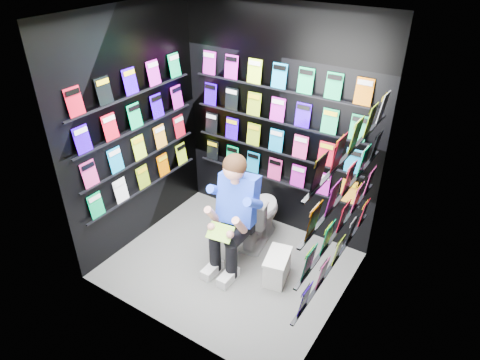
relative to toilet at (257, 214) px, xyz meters
The scene contains 14 objects.
floor 0.66m from the toilet, 92.21° to the right, with size 2.40×2.40×0.00m, color #5E5E5B.
ceiling 2.30m from the toilet, 92.21° to the right, with size 2.40×2.40×0.00m, color white.
wall_back 1.04m from the toilet, 92.70° to the left, with size 2.40×0.04×2.60m, color black.
wall_front 1.81m from the toilet, 90.78° to the right, with size 2.40×0.04×2.60m, color black.
wall_left 1.63m from the toilet, 155.77° to the right, with size 0.04×2.00×2.60m, color black.
wall_right 1.60m from the toilet, 25.00° to the right, with size 0.04×2.00×2.60m, color black.
comics_back 1.03m from the toilet, 92.89° to the left, with size 2.10×0.06×1.37m, color #E06A00, non-canonical shape.
comics_left 1.61m from the toilet, 155.23° to the right, with size 0.06×1.70×1.37m, color #E06A00, non-canonical shape.
comics_right 1.58m from the toilet, 25.57° to the right, with size 0.06×1.70×1.37m, color #E06A00, non-canonical shape.
toilet is the anchor object (origin of this frame).
longbox 0.71m from the toilet, 41.07° to the right, with size 0.21×0.37×0.28m, color white.
longbox_lid 0.68m from the toilet, 41.07° to the right, with size 0.22×0.39×0.03m, color white.
reader 0.56m from the toilet, 90.00° to the right, with size 0.54×0.79×1.45m, color blue, non-canonical shape.
held_comic 0.76m from the toilet, 90.00° to the right, with size 0.26×0.01×0.18m, color green.
Camera 1 is at (2.02, -2.91, 3.21)m, focal length 32.00 mm.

